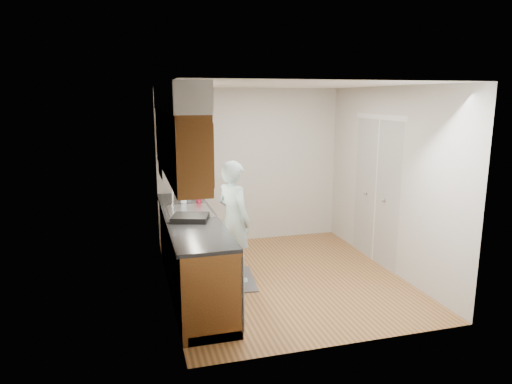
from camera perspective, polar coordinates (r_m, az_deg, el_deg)
floor at (r=6.19m, az=3.48°, el=-10.62°), size 3.50×3.50×0.00m
ceiling at (r=5.72m, az=3.80°, el=13.21°), size 3.50×3.50×0.00m
wall_left at (r=5.52m, az=-11.22°, el=0.02°), size 0.02×3.50×2.50m
wall_right at (r=6.47m, az=16.29°, el=1.47°), size 0.02×3.50×2.50m
wall_back at (r=7.48m, az=-0.78°, el=3.28°), size 3.00×0.02×2.50m
counter at (r=5.75m, az=-7.92°, el=-7.26°), size 0.64×2.80×1.30m
upper_cabinets at (r=5.49m, az=-9.79°, el=7.37°), size 0.47×2.80×1.21m
closet_door at (r=6.76m, az=14.76°, el=0.04°), size 0.02×1.22×2.05m
floor_mat at (r=6.10m, az=-2.70°, el=-10.86°), size 0.60×0.91×0.02m
person at (r=5.81m, az=-2.79°, el=-2.68°), size 0.65×0.75×1.78m
soap_bottle_a at (r=6.21m, az=-9.10°, el=-0.30°), size 0.12×0.12×0.26m
soap_bottle_b at (r=6.29m, az=-9.06°, el=-0.50°), size 0.11×0.11×0.19m
soda_can at (r=6.21m, az=-7.16°, el=-0.85°), size 0.08×0.08×0.13m
steel_can at (r=6.32m, az=-8.35°, el=-0.77°), size 0.08×0.08×0.11m
dish_rack at (r=5.39m, az=-8.21°, el=-3.21°), size 0.50×0.45×0.06m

